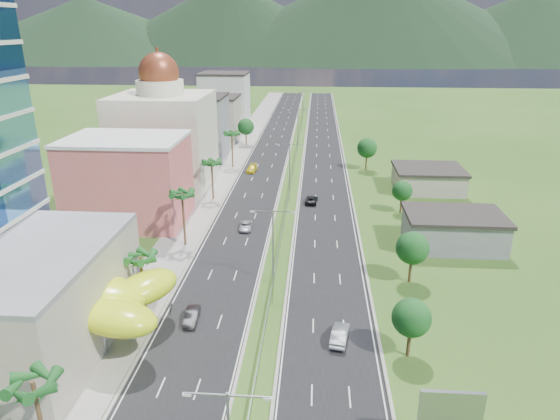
# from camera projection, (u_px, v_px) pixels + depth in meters

# --- Properties ---
(ground) EXTENTS (500.00, 500.00, 0.00)m
(ground) POSITION_uv_depth(u_px,v_px,m) (266.00, 324.00, 60.14)
(ground) COLOR #2D5119
(ground) RESTS_ON ground
(road_left) EXTENTS (11.00, 260.00, 0.04)m
(road_left) POSITION_uv_depth(u_px,v_px,m) (271.00, 149.00, 144.82)
(road_left) COLOR black
(road_left) RESTS_ON ground
(road_right) EXTENTS (11.00, 260.00, 0.04)m
(road_right) POSITION_uv_depth(u_px,v_px,m) (323.00, 150.00, 143.79)
(road_right) COLOR black
(road_right) RESTS_ON ground
(sidewalk_left) EXTENTS (7.00, 260.00, 0.12)m
(sidewalk_left) POSITION_uv_depth(u_px,v_px,m) (239.00, 149.00, 145.46)
(sidewalk_left) COLOR gray
(sidewalk_left) RESTS_ON ground
(median_guardrail) EXTENTS (0.10, 216.06, 0.76)m
(median_guardrail) POSITION_uv_depth(u_px,v_px,m) (294.00, 164.00, 127.25)
(median_guardrail) COLOR gray
(median_guardrail) RESTS_ON ground
(streetlight_median_b) EXTENTS (6.04, 0.25, 11.00)m
(streetlight_median_b) POSITION_uv_depth(u_px,v_px,m) (273.00, 239.00, 67.15)
(streetlight_median_b) COLOR gray
(streetlight_median_b) RESTS_ON ground
(streetlight_median_c) EXTENTS (6.04, 0.25, 11.00)m
(streetlight_median_c) POSITION_uv_depth(u_px,v_px,m) (290.00, 163.00, 104.56)
(streetlight_median_c) COLOR gray
(streetlight_median_c) RESTS_ON ground
(streetlight_median_d) EXTENTS (6.04, 0.25, 11.00)m
(streetlight_median_d) POSITION_uv_depth(u_px,v_px,m) (298.00, 124.00, 146.64)
(streetlight_median_d) COLOR gray
(streetlight_median_d) RESTS_ON ground
(streetlight_median_e) EXTENTS (6.04, 0.25, 11.00)m
(streetlight_median_e) POSITION_uv_depth(u_px,v_px,m) (303.00, 102.00, 188.73)
(streetlight_median_e) COLOR gray
(streetlight_median_e) RESTS_ON ground
(lime_canopy) EXTENTS (18.00, 15.00, 7.40)m
(lime_canopy) POSITION_uv_depth(u_px,v_px,m) (85.00, 298.00, 56.04)
(lime_canopy) COLOR #CEE916
(lime_canopy) RESTS_ON ground
(pink_shophouse) EXTENTS (20.00, 15.00, 15.00)m
(pink_shophouse) POSITION_uv_depth(u_px,v_px,m) (128.00, 182.00, 89.39)
(pink_shophouse) COLOR #D35C56
(pink_shophouse) RESTS_ON ground
(domed_building) EXTENTS (20.00, 20.00, 28.70)m
(domed_building) POSITION_uv_depth(u_px,v_px,m) (164.00, 134.00, 109.56)
(domed_building) COLOR beige
(domed_building) RESTS_ON ground
(midrise_grey) EXTENTS (16.00, 15.00, 16.00)m
(midrise_grey) POSITION_uv_depth(u_px,v_px,m) (196.00, 128.00, 134.04)
(midrise_grey) COLOR slate
(midrise_grey) RESTS_ON ground
(midrise_beige) EXTENTS (16.00, 15.00, 13.00)m
(midrise_beige) POSITION_uv_depth(u_px,v_px,m) (212.00, 119.00, 155.14)
(midrise_beige) COLOR #A79989
(midrise_beige) RESTS_ON ground
(midrise_white) EXTENTS (16.00, 15.00, 18.00)m
(midrise_white) POSITION_uv_depth(u_px,v_px,m) (225.00, 101.00, 175.78)
(midrise_white) COLOR silver
(midrise_white) RESTS_ON ground
(billboard) EXTENTS (5.20, 0.35, 6.20)m
(billboard) POSITION_uv_depth(u_px,v_px,m) (451.00, 410.00, 40.60)
(billboard) COLOR gray
(billboard) RESTS_ON ground
(shed_near) EXTENTS (15.00, 10.00, 5.00)m
(shed_near) POSITION_uv_depth(u_px,v_px,m) (453.00, 231.00, 80.73)
(shed_near) COLOR slate
(shed_near) RESTS_ON ground
(shed_far) EXTENTS (14.00, 12.00, 4.40)m
(shed_far) POSITION_uv_depth(u_px,v_px,m) (428.00, 180.00, 108.75)
(shed_far) COLOR #A79989
(shed_far) RESTS_ON ground
(palm_tree_a) EXTENTS (3.60, 3.60, 9.10)m
(palm_tree_a) POSITION_uv_depth(u_px,v_px,m) (33.00, 387.00, 37.85)
(palm_tree_a) COLOR #47301C
(palm_tree_a) RESTS_ON ground
(palm_tree_b) EXTENTS (3.60, 3.60, 8.10)m
(palm_tree_b) POSITION_uv_depth(u_px,v_px,m) (141.00, 260.00, 60.63)
(palm_tree_b) COLOR #47301C
(palm_tree_b) RESTS_ON ground
(palm_tree_c) EXTENTS (3.60, 3.60, 9.60)m
(palm_tree_c) POSITION_uv_depth(u_px,v_px,m) (182.00, 196.00, 78.83)
(palm_tree_c) COLOR #47301C
(palm_tree_c) RESTS_ON ground
(palm_tree_d) EXTENTS (3.60, 3.60, 8.60)m
(palm_tree_d) POSITION_uv_depth(u_px,v_px,m) (212.00, 164.00, 100.67)
(palm_tree_d) COLOR #47301C
(palm_tree_d) RESTS_ON ground
(palm_tree_e) EXTENTS (3.60, 3.60, 9.40)m
(palm_tree_e) POSITION_uv_depth(u_px,v_px,m) (232.00, 135.00, 123.79)
(palm_tree_e) COLOR #47301C
(palm_tree_e) RESTS_ON ground
(leafy_tree_lfar) EXTENTS (4.90, 4.90, 8.05)m
(leafy_tree_lfar) POSITION_uv_depth(u_px,v_px,m) (246.00, 127.00, 148.12)
(leafy_tree_lfar) COLOR #47301C
(leafy_tree_lfar) RESTS_ON ground
(leafy_tree_ra) EXTENTS (4.20, 4.20, 6.90)m
(leafy_tree_ra) POSITION_uv_depth(u_px,v_px,m) (411.00, 318.00, 52.71)
(leafy_tree_ra) COLOR #47301C
(leafy_tree_ra) RESTS_ON ground
(leafy_tree_rb) EXTENTS (4.55, 4.55, 7.47)m
(leafy_tree_rb) POSITION_uv_depth(u_px,v_px,m) (412.00, 248.00, 68.26)
(leafy_tree_rb) COLOR #47301C
(leafy_tree_rb) RESTS_ON ground
(leafy_tree_rc) EXTENTS (3.85, 3.85, 6.33)m
(leafy_tree_rc) POSITION_uv_depth(u_px,v_px,m) (402.00, 191.00, 94.52)
(leafy_tree_rc) COLOR #47301C
(leafy_tree_rc) RESTS_ON ground
(leafy_tree_rd) EXTENTS (4.90, 4.90, 8.05)m
(leafy_tree_rd) POSITION_uv_depth(u_px,v_px,m) (367.00, 148.00, 122.43)
(leafy_tree_rd) COLOR #47301C
(leafy_tree_rd) RESTS_ON ground
(mountain_ridge) EXTENTS (860.00, 140.00, 90.00)m
(mountain_ridge) POSITION_uv_depth(u_px,v_px,m) (375.00, 63.00, 476.86)
(mountain_ridge) COLOR black
(mountain_ridge) RESTS_ON ground
(car_dark_left) EXTENTS (1.85, 4.50, 1.45)m
(car_dark_left) POSITION_uv_depth(u_px,v_px,m) (192.00, 316.00, 60.38)
(car_dark_left) COLOR black
(car_dark_left) RESTS_ON road_left
(car_silver_mid_left) EXTENTS (2.30, 4.66, 1.27)m
(car_silver_mid_left) POSITION_uv_depth(u_px,v_px,m) (246.00, 226.00, 87.76)
(car_silver_mid_left) COLOR #A9ACB1
(car_silver_mid_left) RESTS_ON road_left
(car_yellow_far_left) EXTENTS (2.47, 5.42, 1.54)m
(car_yellow_far_left) POSITION_uv_depth(u_px,v_px,m) (252.00, 168.00, 122.61)
(car_yellow_far_left) COLOR gold
(car_yellow_far_left) RESTS_ON road_left
(car_silver_right) EXTENTS (2.54, 5.19, 1.64)m
(car_silver_right) POSITION_uv_depth(u_px,v_px,m) (340.00, 334.00, 56.64)
(car_silver_right) COLOR #9A9DA1
(car_silver_right) RESTS_ON road_right
(car_dark_far_right) EXTENTS (2.72, 5.14, 1.38)m
(car_dark_far_right) POSITION_uv_depth(u_px,v_px,m) (311.00, 200.00, 100.93)
(car_dark_far_right) COLOR black
(car_dark_far_right) RESTS_ON road_right
(motorcycle) EXTENTS (0.90, 2.01, 1.24)m
(motorcycle) POSITION_uv_depth(u_px,v_px,m) (171.00, 306.00, 62.80)
(motorcycle) COLOR black
(motorcycle) RESTS_ON road_left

